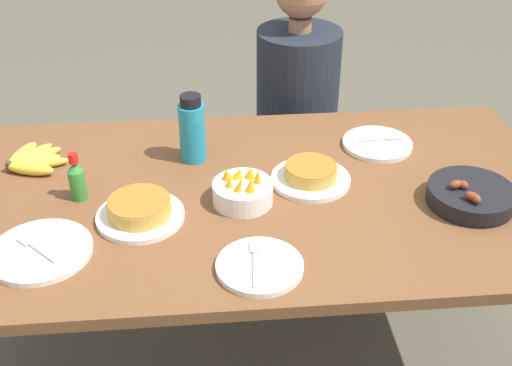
% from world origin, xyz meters
% --- Properties ---
extents(ground_plane, '(14.00, 14.00, 0.00)m').
position_xyz_m(ground_plane, '(0.00, 0.00, 0.00)').
color(ground_plane, '#565142').
extents(dining_table, '(1.81, 0.97, 0.70)m').
position_xyz_m(dining_table, '(0.00, 0.00, 0.62)').
color(dining_table, brown).
rests_on(dining_table, ground_plane).
extents(banana_bunch, '(0.20, 0.20, 0.04)m').
position_xyz_m(banana_bunch, '(-0.68, 0.20, 0.72)').
color(banana_bunch, yellow).
rests_on(banana_bunch, dining_table).
extents(skillet, '(0.39, 0.25, 0.08)m').
position_xyz_m(skillet, '(0.60, -0.11, 0.73)').
color(skillet, black).
rests_on(skillet, dining_table).
extents(frittata_plate_center, '(0.24, 0.24, 0.06)m').
position_xyz_m(frittata_plate_center, '(0.17, 0.04, 0.73)').
color(frittata_plate_center, silver).
rests_on(frittata_plate_center, dining_table).
extents(frittata_plate_side, '(0.24, 0.24, 0.06)m').
position_xyz_m(frittata_plate_side, '(-0.33, -0.10, 0.73)').
color(frittata_plate_side, silver).
rests_on(frittata_plate_side, dining_table).
extents(empty_plate_near_front, '(0.23, 0.23, 0.02)m').
position_xyz_m(empty_plate_near_front, '(0.42, 0.23, 0.71)').
color(empty_plate_near_front, silver).
rests_on(empty_plate_near_front, dining_table).
extents(empty_plate_far_left, '(0.26, 0.26, 0.02)m').
position_xyz_m(empty_plate_far_left, '(-0.57, -0.24, 0.71)').
color(empty_plate_far_left, silver).
rests_on(empty_plate_far_left, dining_table).
extents(empty_plate_far_right, '(0.22, 0.22, 0.02)m').
position_xyz_m(empty_plate_far_right, '(-0.02, -0.34, 0.71)').
color(empty_plate_far_right, silver).
rests_on(empty_plate_far_right, dining_table).
extents(fruit_bowl_mango, '(0.17, 0.17, 0.11)m').
position_xyz_m(fruit_bowl_mango, '(-0.04, -0.05, 0.74)').
color(fruit_bowl_mango, silver).
rests_on(fruit_bowl_mango, dining_table).
extents(water_bottle, '(0.08, 0.08, 0.22)m').
position_xyz_m(water_bottle, '(-0.18, 0.20, 0.81)').
color(water_bottle, teal).
rests_on(water_bottle, dining_table).
extents(hot_sauce_bottle, '(0.05, 0.05, 0.15)m').
position_xyz_m(hot_sauce_bottle, '(-0.51, 0.01, 0.77)').
color(hot_sauce_bottle, '#337F2D').
rests_on(hot_sauce_bottle, dining_table).
extents(person_figure, '(0.35, 0.35, 1.17)m').
position_xyz_m(person_figure, '(0.22, 0.70, 0.48)').
color(person_figure, black).
rests_on(person_figure, ground_plane).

